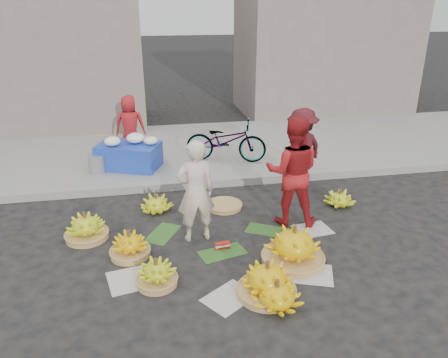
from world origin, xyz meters
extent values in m
plane|color=black|center=(0.00, 0.00, 0.00)|extent=(80.00, 80.00, 0.00)
cube|color=gray|center=(0.00, 2.20, 0.07)|extent=(40.00, 0.25, 0.15)
cube|color=gray|center=(0.00, 4.30, 0.06)|extent=(40.00, 4.00, 0.12)
cube|color=gray|center=(-4.00, 7.20, 2.00)|extent=(6.00, 3.00, 4.00)
cube|color=gray|center=(4.50, 7.70, 2.50)|extent=(5.00, 3.00, 5.00)
cylinder|color=#AA7F47|center=(-1.38, -0.04, 0.04)|extent=(0.55, 0.55, 0.09)
cylinder|color=#4B331E|center=(-1.38, -0.04, 0.34)|extent=(0.05, 0.05, 0.12)
cylinder|color=#AA7F47|center=(-1.04, -0.77, 0.04)|extent=(0.51, 0.51, 0.09)
cylinder|color=#4B331E|center=(-1.04, -0.77, 0.32)|extent=(0.05, 0.05, 0.12)
cylinder|color=#AA7F47|center=(0.25, -1.23, 0.04)|extent=(0.70, 0.70, 0.09)
cylinder|color=#4B331E|center=(0.25, -1.23, 0.42)|extent=(0.05, 0.05, 0.12)
cylinder|color=#4B331E|center=(0.31, -1.45, 0.30)|extent=(0.05, 0.05, 0.12)
cylinder|color=#AA7F47|center=(0.80, -0.59, 0.04)|extent=(0.84, 0.84, 0.09)
cylinder|color=#4B331E|center=(0.80, -0.59, 0.49)|extent=(0.05, 0.05, 0.12)
cylinder|color=#4B331E|center=(2.16, 0.93, 0.25)|extent=(0.05, 0.05, 0.12)
cylinder|color=#AA7F47|center=(-2.02, 0.57, 0.04)|extent=(0.62, 0.62, 0.09)
cylinder|color=#4B331E|center=(-2.02, 0.57, 0.38)|extent=(0.05, 0.05, 0.12)
cylinder|color=#4B331E|center=(-0.96, 1.29, 0.27)|extent=(0.05, 0.05, 0.12)
cylinder|color=#AA7F47|center=(0.19, 1.21, 0.03)|extent=(0.70, 0.70, 0.07)
cube|color=#B01E12|center=(-0.08, -0.08, 0.05)|extent=(0.23, 0.09, 0.09)
imported|color=beige|center=(-0.41, 0.27, 0.77)|extent=(0.60, 0.43, 1.54)
imported|color=red|center=(1.13, 0.52, 0.86)|extent=(1.00, 0.88, 1.73)
imported|color=maroon|center=(1.72, 1.76, 0.77)|extent=(1.15, 1.00, 1.54)
cube|color=#1A38AD|center=(-1.41, 3.17, 0.37)|extent=(1.39, 1.13, 0.50)
ellipsoid|color=white|center=(-1.71, 3.12, 0.71)|extent=(0.32, 0.32, 0.18)
ellipsoid|color=white|center=(-1.26, 3.22, 0.72)|extent=(0.36, 0.36, 0.20)
ellipsoid|color=white|center=(-0.96, 3.07, 0.69)|extent=(0.28, 0.28, 0.15)
cylinder|color=slate|center=(-2.05, 3.00, 0.29)|extent=(0.31, 0.31, 0.35)
imported|color=red|center=(-1.37, 3.99, 0.78)|extent=(0.67, 0.46, 1.32)
imported|color=gray|center=(0.60, 3.21, 0.57)|extent=(1.09, 1.79, 0.89)
camera|label=1|loc=(-1.05, -5.41, 3.32)|focal=35.00mm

